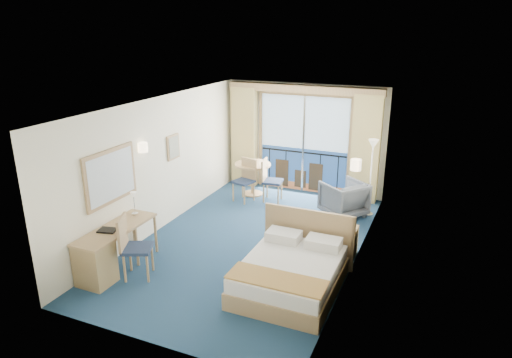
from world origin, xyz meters
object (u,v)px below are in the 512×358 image
bed (291,272)px  armchair (344,199)px  desk (100,257)px  floor_lamp (372,158)px  nightstand (345,241)px  table_chair_b (246,177)px  round_table (253,171)px  table_chair_a (269,178)px  desk_chair (131,243)px

bed → armchair: bed is taller
bed → desk: 3.13m
desk → armchair: bearing=54.6°
floor_lamp → nightstand: bearing=-91.7°
nightstand → table_chair_b: size_ratio=0.54×
armchair → round_table: bearing=-61.5°
nightstand → table_chair_a: (-2.29, 1.99, 0.30)m
desk_chair → round_table: size_ratio=1.22×
floor_lamp → desk: floor_lamp is taller
desk_chair → round_table: (0.26, 4.39, -0.01)m
armchair → table_chair_b: (-2.37, -0.00, 0.18)m
bed → nightstand: bearing=69.9°
bed → nightstand: 1.54m
nightstand → desk_chair: size_ratio=0.50×
armchair → desk_chair: 4.77m
bed → desk: bearing=-161.0°
bed → armchair: bearing=88.5°
bed → round_table: bearing=121.9°
nightstand → floor_lamp: (0.06, 2.05, 1.03)m
bed → desk_chair: (-2.55, -0.71, 0.32)m
nightstand → floor_lamp: 2.29m
nightstand → table_chair_a: 3.05m
nightstand → round_table: 3.60m
desk → table_chair_a: bearing=75.0°
desk → table_chair_a: table_chair_a is taller
floor_lamp → armchair: bearing=-154.8°
floor_lamp → desk_chair: 5.30m
armchair → desk: (-3.04, -4.28, 0.03)m
table_chair_b → table_chair_a: bearing=35.0°
armchair → round_table: (-2.37, 0.41, 0.21)m
armchair → table_chair_b: size_ratio=0.84×
desk → desk_chair: 0.54m
floor_lamp → table_chair_a: floor_lamp is taller
nightstand → floor_lamp: bearing=88.3°
desk → desk_chair: (0.41, 0.30, 0.19)m
table_chair_a → table_chair_b: size_ratio=1.01×
round_table → table_chair_b: bearing=-89.9°
nightstand → table_chair_a: table_chair_a is taller
table_chair_b → armchair: bearing=15.6°
floor_lamp → desk_chair: floor_lamp is taller
bed → armchair: (0.09, 3.26, 0.11)m
bed → desk_chair: size_ratio=1.77×
bed → nightstand: bed is taller
table_chair_a → desk_chair: bearing=161.3°
round_table → floor_lamp: bearing=-3.5°
desk_chair → table_chair_b: size_ratio=1.06×
armchair → nightstand: bearing=52.1°
round_table → table_chair_b: 0.42m
desk_chair → floor_lamp: bearing=-60.5°
round_table → table_chair_a: bearing=-23.7°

